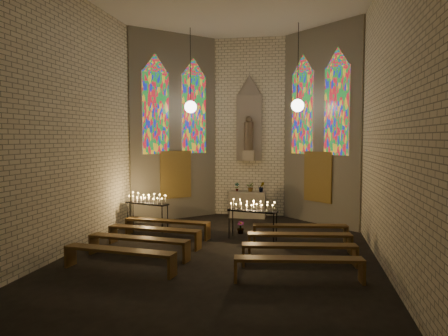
% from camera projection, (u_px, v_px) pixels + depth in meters
% --- Properties ---
extents(floor, '(12.00, 12.00, 0.00)m').
position_uv_depth(floor, '(221.00, 254.00, 11.62)').
color(floor, black).
rests_on(floor, ground).
extents(room, '(8.22, 12.43, 7.00)m').
position_uv_depth(room, '(240.00, 119.00, 14.67)').
color(room, beige).
rests_on(room, ground).
extents(altar, '(1.40, 0.60, 1.00)m').
position_uv_depth(altar, '(247.00, 205.00, 16.93)').
color(altar, '#AAA08B').
rests_on(altar, ground).
extents(flower_vase_left, '(0.19, 0.14, 0.34)m').
position_uv_depth(flower_vase_left, '(237.00, 187.00, 17.02)').
color(flower_vase_left, '#4C723F').
rests_on(flower_vase_left, altar).
extents(flower_vase_center, '(0.38, 0.34, 0.36)m').
position_uv_depth(flower_vase_center, '(251.00, 187.00, 16.95)').
color(flower_vase_center, '#4C723F').
rests_on(flower_vase_center, altar).
extents(flower_vase_right, '(0.27, 0.25, 0.41)m').
position_uv_depth(flower_vase_right, '(262.00, 187.00, 16.74)').
color(flower_vase_right, '#4C723F').
rests_on(flower_vase_right, altar).
extents(aisle_flower_pot, '(0.22, 0.22, 0.40)m').
position_uv_depth(aisle_flower_pot, '(240.00, 228.00, 14.08)').
color(aisle_flower_pot, '#4C723F').
rests_on(aisle_flower_pot, ground).
extents(votive_stand_left, '(1.61, 0.86, 1.15)m').
position_uv_depth(votive_stand_left, '(147.00, 201.00, 14.54)').
color(votive_stand_left, black).
rests_on(votive_stand_left, ground).
extents(votive_stand_right, '(1.57, 0.72, 1.12)m').
position_uv_depth(votive_stand_right, '(253.00, 208.00, 13.21)').
color(votive_stand_right, black).
rests_on(votive_stand_right, ground).
extents(pew_left_0, '(2.79, 0.77, 0.53)m').
position_uv_depth(pew_left_0, '(167.00, 223.00, 13.61)').
color(pew_left_0, '#4E3616').
rests_on(pew_left_0, ground).
extents(pew_right_0, '(2.79, 0.77, 0.53)m').
position_uv_depth(pew_right_0, '(300.00, 228.00, 12.88)').
color(pew_right_0, '#4E3616').
rests_on(pew_right_0, ground).
extents(pew_left_1, '(2.79, 0.77, 0.53)m').
position_uv_depth(pew_left_1, '(154.00, 231.00, 12.43)').
color(pew_left_1, '#4E3616').
rests_on(pew_left_1, ground).
extents(pew_right_1, '(2.79, 0.77, 0.53)m').
position_uv_depth(pew_right_1, '(300.00, 237.00, 11.70)').
color(pew_right_1, '#4E3616').
rests_on(pew_right_1, ground).
extents(pew_left_2, '(2.79, 0.77, 0.53)m').
position_uv_depth(pew_left_2, '(138.00, 241.00, 11.26)').
color(pew_left_2, '#4E3616').
rests_on(pew_left_2, ground).
extents(pew_right_2, '(2.79, 0.77, 0.53)m').
position_uv_depth(pew_right_2, '(299.00, 248.00, 10.52)').
color(pew_right_2, '#4E3616').
rests_on(pew_right_2, ground).
extents(pew_left_3, '(2.79, 0.77, 0.53)m').
position_uv_depth(pew_left_3, '(119.00, 253.00, 10.08)').
color(pew_left_3, '#4E3616').
rests_on(pew_left_3, ground).
extents(pew_right_3, '(2.79, 0.77, 0.53)m').
position_uv_depth(pew_right_3, '(299.00, 262.00, 9.34)').
color(pew_right_3, '#4E3616').
rests_on(pew_right_3, ground).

